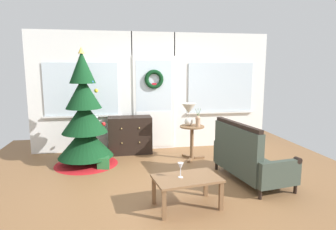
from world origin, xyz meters
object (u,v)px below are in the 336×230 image
object	(u,v)px
side_table	(192,136)
gift_box	(103,163)
christmas_tree	(85,123)
table_lamp	(189,111)
wine_glass	(181,167)
dresser_cabinet	(130,135)
settee_sofa	(247,158)
flower_vase	(198,120)
coffee_table	(187,182)

from	to	relation	value
side_table	gift_box	xyz separation A→B (m)	(-1.71, -0.27, -0.37)
christmas_tree	table_lamp	world-z (taller)	christmas_tree
wine_glass	dresser_cabinet	bearing A→B (deg)	101.60
side_table	table_lamp	size ratio (longest dim) A/B	1.52
settee_sofa	gift_box	world-z (taller)	settee_sofa
flower_vase	gift_box	bearing A→B (deg)	-173.48
table_lamp	flower_vase	world-z (taller)	table_lamp
settee_sofa	side_table	world-z (taller)	settee_sofa
coffee_table	wine_glass	distance (m)	0.22
dresser_cabinet	wine_glass	bearing A→B (deg)	-78.40
wine_glass	gift_box	size ratio (longest dim) A/B	0.93
flower_vase	coffee_table	world-z (taller)	flower_vase
christmas_tree	dresser_cabinet	world-z (taller)	christmas_tree
dresser_cabinet	table_lamp	xyz separation A→B (m)	(1.12, -0.59, 0.56)
side_table	gift_box	world-z (taller)	side_table
dresser_cabinet	flower_vase	bearing A→B (deg)	-28.28
wine_glass	gift_box	xyz separation A→B (m)	(-1.05, 1.66, -0.44)
dresser_cabinet	settee_sofa	xyz separation A→B (m)	(1.75, -1.88, -0.01)
coffee_table	christmas_tree	bearing A→B (deg)	126.44
wine_glass	table_lamp	bearing A→B (deg)	73.13
side_table	wine_glass	xyz separation A→B (m)	(-0.66, -1.93, 0.07)
flower_vase	wine_glass	size ratio (longest dim) A/B	1.79
coffee_table	wine_glass	world-z (taller)	wine_glass
side_table	table_lamp	distance (m)	0.48
christmas_tree	side_table	size ratio (longest dim) A/B	3.23
dresser_cabinet	settee_sofa	bearing A→B (deg)	-47.09
dresser_cabinet	coffee_table	xyz separation A→B (m)	(0.61, -2.57, -0.05)
table_lamp	gift_box	world-z (taller)	table_lamp
dresser_cabinet	side_table	xyz separation A→B (m)	(1.18, -0.63, 0.09)
side_table	gift_box	distance (m)	1.77
flower_vase	gift_box	xyz separation A→B (m)	(-1.81, -0.21, -0.68)
settee_sofa	gift_box	distance (m)	2.50
dresser_cabinet	settee_sofa	distance (m)	2.57
settee_sofa	coffee_table	distance (m)	1.33
gift_box	table_lamp	bearing A→B (deg)	10.55
table_lamp	coffee_table	xyz separation A→B (m)	(-0.52, -1.98, -0.61)
dresser_cabinet	flower_vase	distance (m)	1.51
table_lamp	wine_glass	distance (m)	2.10
settee_sofa	coffee_table	bearing A→B (deg)	-149.03
table_lamp	gift_box	xyz separation A→B (m)	(-1.65, -0.31, -0.85)
christmas_tree	settee_sofa	bearing A→B (deg)	-26.30
christmas_tree	side_table	distance (m)	2.06
table_lamp	wine_glass	bearing A→B (deg)	-106.87
christmas_tree	wine_glass	xyz separation A→B (m)	(1.37, -1.96, -0.24)
side_table	table_lamp	bearing A→B (deg)	146.31
table_lamp	dresser_cabinet	bearing A→B (deg)	152.27
wine_glass	settee_sofa	bearing A→B (deg)	28.83
side_table	wine_glass	world-z (taller)	side_table
side_table	wine_glass	bearing A→B (deg)	-108.81
christmas_tree	coffee_table	bearing A→B (deg)	-53.56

